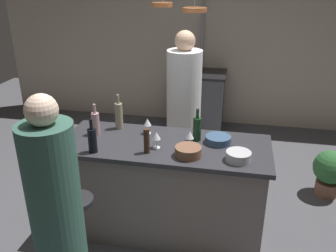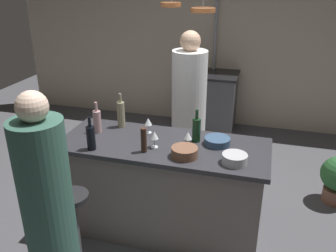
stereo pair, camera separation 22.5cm
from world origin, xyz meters
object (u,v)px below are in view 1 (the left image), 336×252
Objects in this scene: potted_plant at (330,171)px; wine_bottle_red at (197,129)px; wine_bottle_rose at (96,123)px; stove_range at (198,101)px; wine_glass_near_left_guest at (156,136)px; mixing_bowl_blue at (218,139)px; pepper_mill at (147,141)px; mixing_bowl_wooden at (188,151)px; guest_left at (58,220)px; wine_bottle_dark at (92,140)px; mixing_bowl_steel at (238,156)px; wine_glass_by_chef at (147,123)px; chef at (184,118)px; wine_glass_near_right_guest at (190,136)px; wine_bottle_white at (119,115)px; bar_stool_left at (80,231)px.

wine_bottle_red is at bearing -149.79° from potted_plant.
wine_bottle_rose is (-0.91, -0.05, -0.00)m from wine_bottle_red.
stove_range reaches higher than potted_plant.
wine_glass_near_left_guest is 0.67× the size of mixing_bowl_blue.
potted_plant is at bearing 32.59° from pepper_mill.
mixing_bowl_wooden is at bearing -84.98° from stove_range.
guest_left is 0.91m from pepper_mill.
wine_bottle_dark is 1.47× the size of mixing_bowl_steel.
wine_bottle_red reaches higher than wine_glass_by_chef.
wine_bottle_red is 0.48m from mixing_bowl_steel.
wine_bottle_red is (0.23, -0.74, 0.21)m from chef.
wine_glass_near_left_guest is 0.30m from mixing_bowl_wooden.
mixing_bowl_steel is (0.40, -0.16, -0.07)m from wine_glass_near_right_guest.
chef is at bearing 119.64° from mixing_bowl_steel.
mixing_bowl_steel is (1.11, -0.43, -0.09)m from wine_bottle_white.
wine_glass_near_right_guest is (0.77, 0.60, 0.63)m from bar_stool_left.
mixing_bowl_wooden is 0.39m from mixing_bowl_steel.
bar_stool_left is 0.94m from wine_bottle_rose.
potted_plant is at bearing 22.18° from wine_glass_by_chef.
mixing_bowl_steel is at bearing -21.65° from wine_glass_near_right_guest.
guest_left is 8.31× the size of mixing_bowl_steel.
wine_bottle_red is 0.15m from wine_glass_near_right_guest.
wine_bottle_red reaches higher than mixing_bowl_steel.
wine_bottle_white reaches higher than bar_stool_left.
wine_glass_near_right_guest is 0.75× the size of mixing_bowl_steel.
wine_glass_by_chef is at bearing -94.83° from stove_range.
mixing_bowl_blue is at bearing -5.93° from wine_glass_by_chef.
mixing_bowl_blue is at bearing 121.48° from mixing_bowl_steel.
mixing_bowl_wooden is (-0.03, -0.30, -0.07)m from wine_bottle_red.
wine_bottle_red is 0.91m from wine_bottle_rose.
guest_left is at bearing -88.27° from wine_bottle_dark.
wine_glass_near_left_guest is at bearing -165.45° from wine_glass_near_right_guest.
bar_stool_left is 1.16m from wine_glass_near_right_guest.
wine_bottle_rose is (-0.09, 0.69, 0.63)m from bar_stool_left.
wine_glass_near_left_guest is at bearing -61.45° from wine_glass_by_chef.
bar_stool_left is at bearing -111.36° from chef.
pepper_mill is at bearing -147.41° from potted_plant.
wine_bottle_red is at bearing -6.42° from wine_glass_by_chef.
wine_glass_by_chef is (0.45, 0.10, -0.00)m from wine_bottle_rose.
stove_range is 0.55× the size of guest_left.
chef is 1.08m from mixing_bowl_wooden.
wine_bottle_white is 1.68× the size of mixing_bowl_steel.
wine_bottle_red reaches higher than wine_glass_near_left_guest.
wine_glass_near_left_guest and wine_glass_by_chef have the same top height.
chef is 8.22× the size of pepper_mill.
stove_range is 3.12m from bar_stool_left.
wine_bottle_white is at bearing 142.47° from wine_glass_near_left_guest.
wine_bottle_red is at bearing 25.81° from wine_bottle_dark.
guest_left reaches higher than pepper_mill.
wine_bottle_white reaches higher than wine_bottle_rose.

